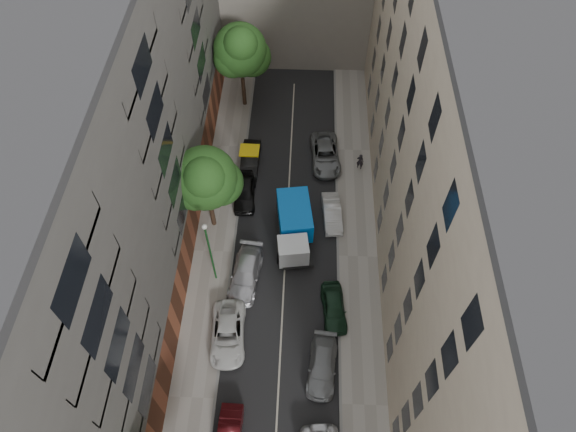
# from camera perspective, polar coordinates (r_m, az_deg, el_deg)

# --- Properties ---
(ground) EXTENTS (120.00, 120.00, 0.00)m
(ground) POSITION_cam_1_polar(r_m,az_deg,el_deg) (39.26, -0.29, -4.31)
(ground) COLOR #4C4C49
(ground) RESTS_ON ground
(road_surface) EXTENTS (8.00, 44.00, 0.02)m
(road_surface) POSITION_cam_1_polar(r_m,az_deg,el_deg) (39.25, -0.29, -4.30)
(road_surface) COLOR black
(road_surface) RESTS_ON ground
(sidewalk_left) EXTENTS (3.00, 44.00, 0.15)m
(sidewalk_left) POSITION_cam_1_polar(r_m,az_deg,el_deg) (39.72, -8.26, -3.93)
(sidewalk_left) COLOR gray
(sidewalk_left) RESTS_ON ground
(sidewalk_right) EXTENTS (3.00, 44.00, 0.15)m
(sidewalk_right) POSITION_cam_1_polar(r_m,az_deg,el_deg) (39.43, 7.74, -4.50)
(sidewalk_right) COLOR gray
(sidewalk_right) RESTS_ON ground
(building_left) EXTENTS (8.00, 44.00, 20.00)m
(building_left) POSITION_cam_1_polar(r_m,az_deg,el_deg) (33.41, -19.67, 5.62)
(building_left) COLOR #504E4B
(building_left) RESTS_ON ground
(building_right) EXTENTS (8.00, 44.00, 20.00)m
(building_right) POSITION_cam_1_polar(r_m,az_deg,el_deg) (32.71, 19.32, 4.44)
(building_right) COLOR #BDAD93
(building_right) RESTS_ON ground
(tarp_truck) EXTENTS (3.12, 6.23, 2.74)m
(tarp_truck) POSITION_cam_1_polar(r_m,az_deg,el_deg) (38.84, 0.69, -1.19)
(tarp_truck) COLOR black
(tarp_truck) RESTS_ON ground
(car_left_2) EXTENTS (2.60, 5.09, 1.38)m
(car_left_2) POSITION_cam_1_polar(r_m,az_deg,el_deg) (35.81, -6.71, -12.86)
(car_left_2) COLOR silver
(car_left_2) RESTS_ON ground
(car_left_3) EXTENTS (2.58, 5.18, 1.45)m
(car_left_3) POSITION_cam_1_polar(r_m,az_deg,el_deg) (37.70, -4.73, -6.42)
(car_left_3) COLOR #BCBBC0
(car_left_3) RESTS_ON ground
(car_left_4) EXTENTS (1.95, 4.37, 1.46)m
(car_left_4) POSITION_cam_1_polar(r_m,az_deg,el_deg) (42.00, -4.85, 2.69)
(car_left_4) COLOR black
(car_left_4) RESTS_ON ground
(car_left_5) EXTENTS (1.56, 4.29, 1.40)m
(car_left_5) POSITION_cam_1_polar(r_m,az_deg,el_deg) (44.31, -4.21, 6.30)
(car_left_5) COLOR black
(car_left_5) RESTS_ON ground
(car_right_1) EXTENTS (2.21, 4.57, 1.28)m
(car_right_1) POSITION_cam_1_polar(r_m,az_deg,el_deg) (34.89, 3.83, -16.31)
(car_right_1) COLOR slate
(car_right_1) RESTS_ON ground
(car_right_2) EXTENTS (2.03, 4.13, 1.36)m
(car_right_2) POSITION_cam_1_polar(r_m,az_deg,el_deg) (36.53, 5.12, -10.09)
(car_right_2) COLOR #15301E
(car_right_2) RESTS_ON ground
(car_right_3) EXTENTS (1.75, 4.04, 1.29)m
(car_right_3) POSITION_cam_1_polar(r_m,az_deg,el_deg) (40.79, 4.92, 0.31)
(car_right_3) COLOR silver
(car_right_3) RESTS_ON ground
(car_right_4) EXTENTS (2.80, 5.33, 1.43)m
(car_right_4) POSITION_cam_1_polar(r_m,az_deg,el_deg) (44.66, 4.16, 6.82)
(car_right_4) COLOR slate
(car_right_4) RESTS_ON ground
(tree_mid) EXTENTS (4.97, 4.65, 8.10)m
(tree_mid) POSITION_cam_1_polar(r_m,az_deg,el_deg) (36.75, -9.05, 3.91)
(tree_mid) COLOR #382619
(tree_mid) RESTS_ON sidewalk_left
(tree_far) EXTENTS (4.95, 4.62, 8.63)m
(tree_far) POSITION_cam_1_polar(r_m,az_deg,el_deg) (46.38, -5.22, 17.66)
(tree_far) COLOR #382619
(tree_far) RESTS_ON sidewalk_left
(lamp_post) EXTENTS (0.36, 0.36, 6.77)m
(lamp_post) POSITION_cam_1_polar(r_m,az_deg,el_deg) (34.92, -8.75, -3.48)
(lamp_post) COLOR #1A5C24
(lamp_post) RESTS_ON sidewalk_left
(pedestrian) EXTENTS (0.68, 0.56, 1.62)m
(pedestrian) POSITION_cam_1_polar(r_m,az_deg,el_deg) (44.12, 8.02, 6.04)
(pedestrian) COLOR black
(pedestrian) RESTS_ON sidewalk_right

